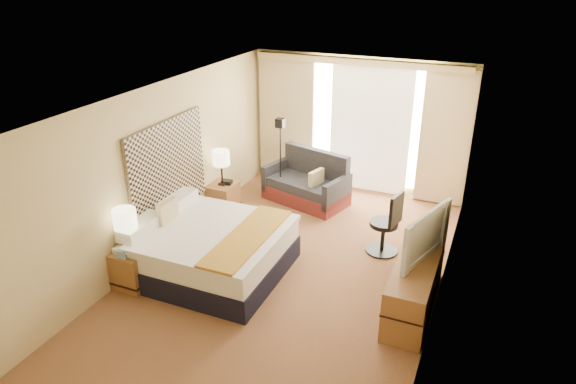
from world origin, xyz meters
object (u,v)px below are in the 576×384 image
at_px(nightstand_right, 223,198).
at_px(floor_lamp, 280,143).
at_px(television, 419,233).
at_px(bed, 211,249).
at_px(desk_chair, 387,226).
at_px(loveseat, 308,186).
at_px(nightstand_left, 134,268).
at_px(media_dresser, 415,283).
at_px(lamp_left, 125,220).
at_px(lamp_right, 221,159).

relative_size(nightstand_right, floor_lamp, 0.35).
bearing_deg(television, bed, 116.99).
xyz_separation_m(nightstand_right, desk_chair, (3.04, -0.25, 0.19)).
bearing_deg(loveseat, bed, -82.62).
distance_m(nightstand_left, nightstand_right, 2.50).
distance_m(media_dresser, lamp_left, 3.92).
relative_size(nightstand_left, bed, 0.27).
bearing_deg(floor_lamp, media_dresser, -38.69).
xyz_separation_m(nightstand_left, loveseat, (1.23, 3.54, 0.04)).
relative_size(bed, lamp_right, 3.19).
xyz_separation_m(bed, television, (2.84, 0.45, 0.66)).
relative_size(nightstand_left, nightstand_right, 1.00).
xyz_separation_m(nightstand_right, loveseat, (1.23, 1.04, 0.04)).
height_order(nightstand_left, lamp_right, lamp_right).
height_order(media_dresser, lamp_left, lamp_left).
distance_m(lamp_left, television, 3.84).
relative_size(desk_chair, lamp_right, 1.61).
bearing_deg(television, floor_lamp, 70.40).
height_order(media_dresser, television, television).
bearing_deg(loveseat, nightstand_right, -123.83).
distance_m(media_dresser, bed, 2.91).
bearing_deg(lamp_right, nightstand_right, 125.17).
xyz_separation_m(floor_lamp, lamp_right, (-0.71, -0.95, -0.08)).
distance_m(loveseat, desk_chair, 2.23).
bearing_deg(lamp_left, floor_lamp, 78.43).
bearing_deg(media_dresser, floor_lamp, 141.31).
xyz_separation_m(nightstand_left, desk_chair, (3.04, 2.25, 0.19)).
relative_size(loveseat, lamp_right, 2.64).
height_order(nightstand_left, media_dresser, media_dresser).
distance_m(nightstand_right, loveseat, 1.61).
height_order(floor_lamp, desk_chair, floor_lamp).
bearing_deg(lamp_left, desk_chair, 37.13).
xyz_separation_m(nightstand_left, lamp_right, (0.01, 2.48, 0.77)).
relative_size(nightstand_left, media_dresser, 0.31).
relative_size(nightstand_right, television, 0.48).
bearing_deg(television, desk_chair, 47.75).
relative_size(loveseat, desk_chair, 1.64).
bearing_deg(media_dresser, bed, -173.67).
bearing_deg(loveseat, lamp_left, -92.94).
bearing_deg(lamp_left, media_dresser, 16.54).
bearing_deg(media_dresser, television, 111.55).
height_order(media_dresser, loveseat, loveseat).
bearing_deg(bed, media_dresser, 6.33).
distance_m(nightstand_left, television, 3.91).
xyz_separation_m(media_dresser, lamp_left, (-3.69, -1.10, 0.71)).
bearing_deg(loveseat, media_dresser, -29.37).
xyz_separation_m(loveseat, floor_lamp, (-0.51, -0.11, 0.81)).
xyz_separation_m(bed, floor_lamp, (-0.09, 2.71, 0.76)).
height_order(floor_lamp, television, floor_lamp).
relative_size(nightstand_left, television, 0.48).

